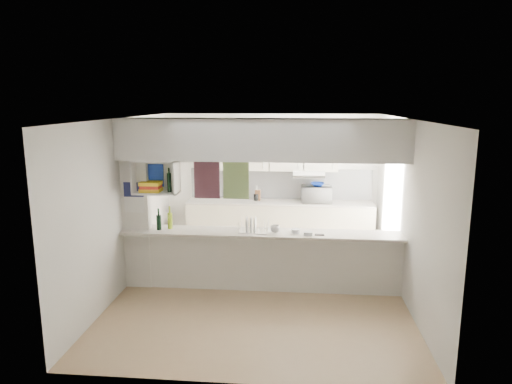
# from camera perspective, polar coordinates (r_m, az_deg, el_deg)

# --- Properties ---
(floor) EXTENTS (4.80, 4.80, 0.00)m
(floor) POSITION_cam_1_polar(r_m,az_deg,el_deg) (7.18, 0.60, -12.05)
(floor) COLOR tan
(floor) RESTS_ON ground
(ceiling) EXTENTS (4.80, 4.80, 0.00)m
(ceiling) POSITION_cam_1_polar(r_m,az_deg,el_deg) (6.59, 0.65, 9.18)
(ceiling) COLOR white
(ceiling) RESTS_ON wall_back
(wall_back) EXTENTS (4.20, 0.00, 4.20)m
(wall_back) POSITION_cam_1_polar(r_m,az_deg,el_deg) (9.11, 1.83, 1.56)
(wall_back) COLOR silver
(wall_back) RESTS_ON floor
(wall_left) EXTENTS (0.00, 4.80, 4.80)m
(wall_left) POSITION_cam_1_polar(r_m,az_deg,el_deg) (7.24, -16.19, -1.48)
(wall_left) COLOR silver
(wall_left) RESTS_ON floor
(wall_right) EXTENTS (0.00, 4.80, 4.80)m
(wall_right) POSITION_cam_1_polar(r_m,az_deg,el_deg) (6.93, 18.23, -2.16)
(wall_right) COLOR silver
(wall_right) RESTS_ON floor
(servery_partition) EXTENTS (4.20, 0.50, 2.60)m
(servery_partition) POSITION_cam_1_polar(r_m,az_deg,el_deg) (6.71, -0.84, 1.12)
(servery_partition) COLOR silver
(servery_partition) RESTS_ON floor
(cubby_shelf) EXTENTS (0.65, 0.35, 0.50)m
(cubby_shelf) POSITION_cam_1_polar(r_m,az_deg,el_deg) (6.92, -12.46, 1.61)
(cubby_shelf) COLOR white
(cubby_shelf) RESTS_ON bulkhead
(kitchen_run) EXTENTS (3.60, 0.63, 2.24)m
(kitchen_run) POSITION_cam_1_polar(r_m,az_deg,el_deg) (8.94, 2.74, -1.74)
(kitchen_run) COLOR beige
(kitchen_run) RESTS_ON floor
(microwave) EXTENTS (0.58, 0.40, 0.32)m
(microwave) POSITION_cam_1_polar(r_m,az_deg,el_deg) (8.88, 7.56, -0.25)
(microwave) COLOR white
(microwave) RESTS_ON bench_top
(bowl) EXTENTS (0.27, 0.27, 0.07)m
(bowl) POSITION_cam_1_polar(r_m,az_deg,el_deg) (8.84, 7.70, 0.95)
(bowl) COLOR #0D2A97
(bowl) RESTS_ON microwave
(dish_rack) EXTENTS (0.44, 0.33, 0.23)m
(dish_rack) POSITION_cam_1_polar(r_m,az_deg,el_deg) (6.87, -0.29, -4.19)
(dish_rack) COLOR silver
(dish_rack) RESTS_ON breakfast_bar
(cup) EXTENTS (0.16, 0.16, 0.11)m
(cup) POSITION_cam_1_polar(r_m,az_deg,el_deg) (6.77, 2.40, -4.62)
(cup) COLOR white
(cup) RESTS_ON dish_rack
(wine_bottles) EXTENTS (0.22, 0.15, 0.35)m
(wine_bottles) POSITION_cam_1_polar(r_m,az_deg,el_deg) (7.10, -11.36, -3.56)
(wine_bottles) COLOR black
(wine_bottles) RESTS_ON breakfast_bar
(plastic_tubs) EXTENTS (0.48, 0.21, 0.06)m
(plastic_tubs) POSITION_cam_1_polar(r_m,az_deg,el_deg) (6.77, 5.69, -5.01)
(plastic_tubs) COLOR silver
(plastic_tubs) RESTS_ON breakfast_bar
(utensil_jar) EXTENTS (0.09, 0.09, 0.13)m
(utensil_jar) POSITION_cam_1_polar(r_m,az_deg,el_deg) (8.95, 0.01, -0.67)
(utensil_jar) COLOR black
(utensil_jar) RESTS_ON bench_top
(knife_block) EXTENTS (0.11, 0.09, 0.21)m
(knife_block) POSITION_cam_1_polar(r_m,az_deg,el_deg) (8.96, 0.22, -0.40)
(knife_block) COLOR #52331C
(knife_block) RESTS_ON bench_top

